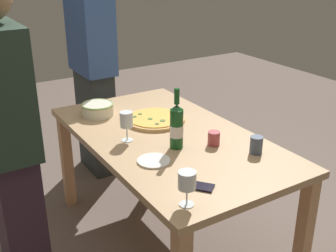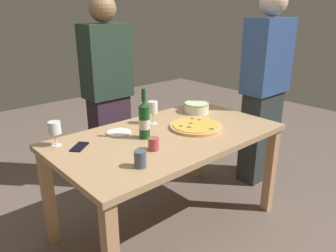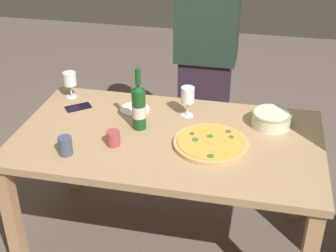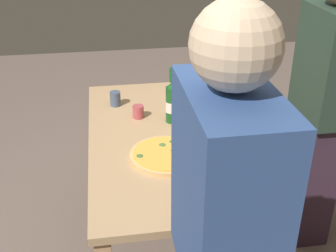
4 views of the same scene
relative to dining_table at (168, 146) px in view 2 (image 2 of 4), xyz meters
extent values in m
plane|color=#6A594F|center=(0.00, 0.00, -0.66)|extent=(8.00, 8.00, 0.00)
cube|color=tan|center=(0.00, 0.00, 0.07)|extent=(1.60, 0.90, 0.04)
cube|color=tan|center=(0.74, -0.40, -0.30)|extent=(0.07, 0.07, 0.71)
cube|color=tan|center=(-0.74, 0.40, -0.30)|extent=(0.07, 0.07, 0.71)
cube|color=tan|center=(0.74, 0.40, -0.30)|extent=(0.07, 0.07, 0.71)
cylinder|color=tan|center=(0.23, -0.05, 0.10)|extent=(0.38, 0.38, 0.02)
cylinder|color=#F6A940|center=(0.23, -0.05, 0.12)|extent=(0.34, 0.34, 0.01)
cylinder|color=#50733A|center=(0.15, -0.06, 0.12)|extent=(0.04, 0.04, 0.00)
cylinder|color=#3C5E36|center=(0.13, 0.00, 0.12)|extent=(0.02, 0.02, 0.00)
cylinder|color=#3B762D|center=(0.22, -0.01, 0.12)|extent=(0.03, 0.03, 0.00)
cylinder|color=#416F38|center=(0.25, -0.19, 0.12)|extent=(0.03, 0.03, 0.00)
cylinder|color=#516625|center=(0.33, 0.01, 0.12)|extent=(0.03, 0.03, 0.00)
cylinder|color=#48683A|center=(0.31, 0.06, 0.12)|extent=(0.03, 0.03, 0.00)
cylinder|color=silver|center=(0.52, 0.22, 0.13)|extent=(0.21, 0.21, 0.08)
torus|color=#91B162|center=(0.52, 0.22, 0.17)|extent=(0.21, 0.21, 0.01)
cylinder|color=#154B1D|center=(-0.17, 0.05, 0.20)|extent=(0.07, 0.07, 0.22)
cone|color=#154B1D|center=(-0.17, 0.05, 0.33)|extent=(0.07, 0.07, 0.03)
cylinder|color=#154B1D|center=(-0.17, 0.05, 0.39)|extent=(0.03, 0.03, 0.08)
cylinder|color=silver|center=(-0.17, 0.05, 0.19)|extent=(0.07, 0.07, 0.07)
cylinder|color=white|center=(0.06, 0.24, 0.09)|extent=(0.07, 0.07, 0.00)
cylinder|color=white|center=(0.06, 0.24, 0.14)|extent=(0.01, 0.01, 0.08)
cylinder|color=white|center=(0.06, 0.24, 0.22)|extent=(0.07, 0.07, 0.09)
cylinder|color=white|center=(-0.67, 0.32, 0.09)|extent=(0.07, 0.07, 0.00)
cylinder|color=white|center=(-0.67, 0.32, 0.14)|extent=(0.01, 0.01, 0.08)
cylinder|color=white|center=(-0.67, 0.32, 0.21)|extent=(0.08, 0.08, 0.08)
cylinder|color=maroon|center=(-0.67, 0.32, 0.19)|extent=(0.07, 0.07, 0.02)
cylinder|color=#445268|center=(-0.45, -0.28, 0.14)|extent=(0.07, 0.07, 0.10)
cylinder|color=#AE444A|center=(-0.25, -0.15, 0.13)|extent=(0.07, 0.07, 0.08)
cylinder|color=white|center=(-0.25, 0.24, 0.10)|extent=(0.17, 0.17, 0.01)
cube|color=black|center=(-0.58, 0.19, 0.10)|extent=(0.16, 0.14, 0.01)
cube|color=#342231|center=(0.07, 0.88, -0.24)|extent=(0.34, 0.20, 0.84)
cube|color=#25362A|center=(0.07, 0.88, 0.49)|extent=(0.40, 0.24, 0.63)
sphere|color=#906C4B|center=(0.07, 0.88, 0.93)|extent=(0.23, 0.23, 0.23)
cube|color=#2D3433|center=(1.16, -0.02, -0.23)|extent=(0.39, 0.20, 0.86)
cube|color=#304D87|center=(1.16, -0.02, 0.53)|extent=(0.45, 0.24, 0.65)
sphere|color=beige|center=(1.16, -0.02, 0.98)|extent=(0.23, 0.23, 0.23)
camera|label=1|loc=(-1.94, 1.21, 1.11)|focal=45.25mm
camera|label=2|loc=(-1.42, -1.59, 0.92)|focal=34.77mm
camera|label=3|loc=(0.44, -2.05, 1.35)|focal=49.88mm
camera|label=4|loc=(2.14, -0.34, 1.29)|focal=46.21mm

